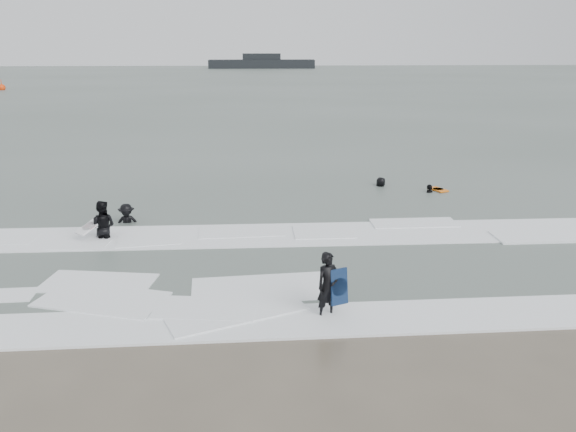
{
  "coord_description": "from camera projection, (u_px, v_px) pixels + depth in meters",
  "views": [
    {
      "loc": [
        -1.1,
        -13.42,
        6.83
      ],
      "look_at": [
        0.0,
        5.0,
        1.1
      ],
      "focal_mm": 35.0,
      "sensor_mm": 36.0,
      "label": 1
    }
  ],
  "objects": [
    {
      "name": "surfer_right_near",
      "position": [
        429.0,
        193.0,
        26.49
      ],
      "size": [
        0.98,
        0.85,
        1.58
      ],
      "primitive_type": "imported",
      "rotation": [
        0.0,
        0.0,
        -2.53
      ],
      "color": "black",
      "rests_on": "ground"
    },
    {
      "name": "surfer_breaker",
      "position": [
        127.0,
        224.0,
        21.97
      ],
      "size": [
        1.15,
        0.74,
        1.69
      ],
      "primitive_type": "imported",
      "rotation": [
        0.0,
        0.0,
        0.11
      ],
      "color": "black",
      "rests_on": "ground"
    },
    {
      "name": "buoy",
      "position": [
        2.0,
        88.0,
        82.69
      ],
      "size": [
        1.0,
        1.0,
        1.65
      ],
      "color": "#E8390A",
      "rests_on": "ground"
    },
    {
      "name": "surfer_right_far",
      "position": [
        381.0,
        187.0,
        27.59
      ],
      "size": [
        0.96,
        0.86,
        1.65
      ],
      "primitive_type": "imported",
      "rotation": [
        0.0,
        0.0,
        -2.62
      ],
      "color": "black",
      "rests_on": "ground"
    },
    {
      "name": "surf_foam",
      "position": [
        290.0,
        259.0,
        18.4
      ],
      "size": [
        30.03,
        9.06,
        0.09
      ],
      "color": "white",
      "rests_on": "ground"
    },
    {
      "name": "surfer_wading",
      "position": [
        104.0,
        239.0,
        20.39
      ],
      "size": [
        1.02,
        0.82,
        1.98
      ],
      "primitive_type": "imported",
      "rotation": [
        0.0,
        0.0,
        3.06
      ],
      "color": "black",
      "rests_on": "ground"
    },
    {
      "name": "sea",
      "position": [
        261.0,
        86.0,
        91.13
      ],
      "size": [
        320.0,
        320.0,
        0.0
      ],
      "primitive_type": "plane",
      "color": "#47544C",
      "rests_on": "ground"
    },
    {
      "name": "bodyboards",
      "position": [
        300.0,
        224.0,
        20.43
      ],
      "size": [
        15.55,
        13.11,
        1.25
      ],
      "color": "#0D1E3E",
      "rests_on": "ground"
    },
    {
      "name": "ground",
      "position": [
        299.0,
        311.0,
        14.89
      ],
      "size": [
        320.0,
        320.0,
        0.0
      ],
      "primitive_type": "plane",
      "color": "brown",
      "rests_on": "ground"
    },
    {
      "name": "vessel_horizon",
      "position": [
        262.0,
        63.0,
        150.84
      ],
      "size": [
        28.32,
        5.06,
        3.84
      ],
      "color": "black",
      "rests_on": "ground"
    },
    {
      "name": "surfer_centre",
      "position": [
        327.0,
        317.0,
        14.6
      ],
      "size": [
        0.78,
        0.68,
        1.8
      ],
      "primitive_type": "imported",
      "rotation": [
        0.0,
        0.0,
        0.46
      ],
      "color": "black",
      "rests_on": "ground"
    }
  ]
}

